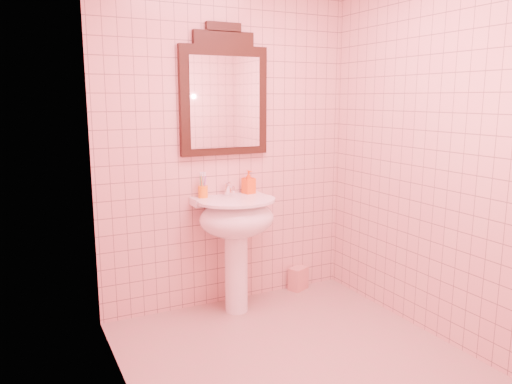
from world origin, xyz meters
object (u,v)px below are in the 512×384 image
pedestal_sink (236,226)px  mirror (224,95)px  soap_dispenser (249,182)px  towel (298,278)px  toothbrush_cup (203,191)px

pedestal_sink → mirror: size_ratio=0.91×
soap_dispenser → towel: bearing=-10.0°
soap_dispenser → towel: soap_dispenser is taller
pedestal_sink → toothbrush_cup: bearing=141.0°
pedestal_sink → soap_dispenser: soap_dispenser is taller
towel → pedestal_sink: bearing=-165.2°
pedestal_sink → soap_dispenser: size_ratio=4.81×
toothbrush_cup → soap_dispenser: soap_dispenser is taller
pedestal_sink → soap_dispenser: bearing=41.5°
toothbrush_cup → pedestal_sink: bearing=-39.0°
pedestal_sink → towel: pedestal_sink is taller
mirror → toothbrush_cup: (-0.20, -0.04, -0.70)m
towel → mirror: bearing=177.1°
toothbrush_cup → soap_dispenser: 0.37m
mirror → soap_dispenser: 0.68m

